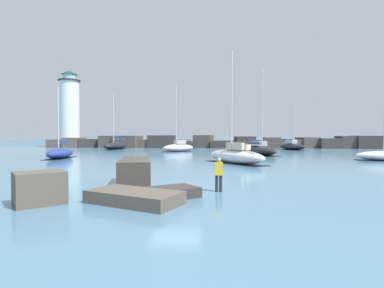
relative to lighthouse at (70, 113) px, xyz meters
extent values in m
plane|color=teal|center=(28.52, -46.89, -7.16)|extent=(600.00, 600.00, 0.00)
cube|color=teal|center=(28.52, 58.82, -7.15)|extent=(400.00, 116.00, 0.01)
cube|color=brown|center=(-1.96, -1.27, -6.34)|extent=(3.62, 3.24, 1.63)
cube|color=brown|center=(1.23, -0.46, -6.14)|extent=(3.61, 5.62, 2.03)
cube|color=#383330|center=(4.99, -0.60, -6.29)|extent=(5.56, 4.80, 1.75)
cube|color=#423D38|center=(9.02, -0.72, -5.96)|extent=(5.01, 4.60, 2.39)
cube|color=#4C443D|center=(12.88, -1.45, -5.94)|extent=(5.40, 5.07, 2.43)
cube|color=#4C443D|center=(15.93, -0.49, -6.35)|extent=(3.71, 4.76, 1.62)
cube|color=#383330|center=(19.92, -1.19, -5.91)|extent=(5.34, 4.30, 2.50)
cube|color=#383330|center=(24.11, -0.76, -6.51)|extent=(5.54, 4.70, 1.29)
cube|color=#4C443D|center=(28.34, -0.68, -5.89)|extent=(4.20, 4.49, 2.54)
cube|color=#383330|center=(32.31, -1.60, -6.44)|extent=(5.19, 5.45, 1.43)
cube|color=#383330|center=(36.57, -0.88, -6.02)|extent=(3.91, 5.45, 2.28)
cube|color=#423D38|center=(39.40, -0.40, -6.51)|extent=(3.13, 3.57, 1.29)
cube|color=#4C443D|center=(41.85, -0.87, -6.12)|extent=(3.79, 5.55, 2.08)
cube|color=#4C443D|center=(45.64, -0.52, -6.33)|extent=(5.31, 5.08, 1.65)
cube|color=#4C443D|center=(48.98, -0.46, -6.11)|extent=(3.82, 5.20, 2.09)
cube|color=#383330|center=(52.63, -1.36, -6.20)|extent=(4.97, 5.09, 1.92)
cube|color=#423D38|center=(56.32, -1.34, -5.97)|extent=(3.85, 5.06, 2.37)
cube|color=#383330|center=(59.45, -1.90, -5.94)|extent=(4.84, 5.50, 2.43)
cylinder|color=gray|center=(0.00, 0.00, -6.26)|extent=(5.26, 5.26, 1.80)
cylinder|color=white|center=(0.00, 0.00, 0.69)|extent=(3.90, 3.90, 12.11)
cylinder|color=#232328|center=(0.00, 0.00, 6.87)|extent=(4.48, 4.48, 0.25)
cylinder|color=silver|center=(0.00, 0.00, 7.57)|extent=(2.73, 2.73, 1.15)
cone|color=#194C38|center=(0.00, 0.00, 8.60)|extent=(3.31, 3.31, 0.90)
cube|color=brown|center=(23.90, -50.72, -6.55)|extent=(2.15, 2.12, 1.22)
cube|color=brown|center=(27.39, -50.37, -6.92)|extent=(3.94, 3.02, 0.48)
cube|color=#383330|center=(28.19, -49.52, -6.95)|extent=(3.43, 3.13, 0.42)
cube|color=#423D38|center=(26.35, -46.34, -6.48)|extent=(2.36, 4.18, 1.35)
cube|color=#4C443D|center=(23.29, -49.30, -6.74)|extent=(2.88, 3.41, 0.84)
ellipsoid|color=black|center=(36.37, -22.36, -6.58)|extent=(4.36, 7.85, 1.16)
cube|color=black|center=(36.37, -22.36, -7.14)|extent=(4.20, 7.48, 0.03)
cube|color=#B2B2B7|center=(36.26, -22.00, -5.68)|extent=(1.84, 2.52, 0.64)
cylinder|color=silver|center=(36.53, -22.90, -1.13)|extent=(0.12, 0.12, 9.73)
cylinder|color=#BCBCC1|center=(35.92, -20.92, -5.45)|extent=(1.31, 3.98, 0.10)
cube|color=navy|center=(35.92, -20.92, -5.35)|extent=(1.22, 3.42, 0.20)
ellipsoid|color=white|center=(32.34, -34.08, -6.53)|extent=(5.79, 6.95, 1.25)
cube|color=black|center=(32.34, -34.08, -7.14)|extent=(5.54, 6.63, 0.03)
cube|color=beige|center=(32.56, -34.37, -5.58)|extent=(2.12, 2.36, 0.64)
cylinder|color=silver|center=(32.02, -33.64, -1.37)|extent=(0.12, 0.12, 9.07)
cylinder|color=#BCBCC1|center=(33.19, -35.24, -5.35)|extent=(2.42, 3.26, 0.10)
cube|color=#4C4C51|center=(33.19, -35.24, -5.25)|extent=(2.15, 2.84, 0.20)
ellipsoid|color=white|center=(24.92, -15.22, -6.58)|extent=(5.33, 4.61, 1.15)
cube|color=black|center=(24.92, -15.22, -7.14)|extent=(5.10, 4.43, 0.03)
cube|color=#B2B2B7|center=(25.13, -15.07, -5.68)|extent=(1.88, 1.76, 0.64)
cylinder|color=silver|center=(24.61, -15.45, -1.42)|extent=(0.12, 0.12, 9.18)
cylinder|color=#BCBCC1|center=(25.77, -14.60, -5.45)|extent=(2.38, 1.78, 0.10)
cube|color=#4C4C51|center=(25.77, -14.60, -5.35)|extent=(2.09, 1.61, 0.20)
ellipsoid|color=black|center=(43.88, -8.99, -6.60)|extent=(4.74, 5.57, 1.12)
cube|color=black|center=(43.88, -8.99, -7.14)|extent=(4.56, 5.33, 0.03)
cube|color=#B2B2B7|center=(43.74, -8.77, -5.72)|extent=(1.89, 1.98, 0.64)
cylinder|color=silver|center=(44.10, -9.31, -2.30)|extent=(0.12, 0.12, 7.48)
cylinder|color=#BCBCC1|center=(43.31, -8.12, -5.49)|extent=(1.66, 2.44, 0.10)
cube|color=navy|center=(43.31, -8.12, -5.39)|extent=(1.51, 2.14, 0.20)
ellipsoid|color=navy|center=(13.56, -29.70, -6.60)|extent=(2.63, 5.81, 1.12)
cube|color=black|center=(13.56, -29.70, -7.14)|extent=(2.55, 5.52, 0.03)
cylinder|color=silver|center=(13.61, -30.12, -2.64)|extent=(0.12, 0.12, 6.79)
cylinder|color=#BCBCC1|center=(13.43, -28.59, -5.49)|extent=(0.46, 3.08, 0.10)
cube|color=navy|center=(13.43, -28.59, -5.39)|extent=(0.50, 2.63, 0.20)
ellipsoid|color=black|center=(12.90, -9.25, -6.55)|extent=(4.20, 6.35, 1.21)
cube|color=black|center=(12.90, -9.25, -7.14)|extent=(4.06, 6.06, 0.03)
cylinder|color=silver|center=(12.75, -9.66, -1.60)|extent=(0.12, 0.12, 8.69)
cylinder|color=#BCBCC1|center=(13.32, -8.14, -5.39)|extent=(1.24, 3.09, 0.10)
cube|color=navy|center=(13.32, -8.14, -5.29)|extent=(1.16, 2.67, 0.20)
sphere|color=red|center=(25.99, -10.15, -6.77)|extent=(0.78, 0.78, 0.78)
cylinder|color=black|center=(25.99, -10.15, -6.28)|extent=(0.04, 0.04, 0.20)
cylinder|color=#282833|center=(30.51, -47.80, -6.78)|extent=(0.14, 0.14, 0.75)
cylinder|color=#282833|center=(30.69, -47.80, -6.78)|extent=(0.14, 0.14, 0.75)
cube|color=yellow|center=(30.60, -47.80, -6.11)|extent=(0.36, 0.22, 0.60)
sphere|color=tan|center=(30.60, -47.80, -5.71)|extent=(0.20, 0.20, 0.20)
camera|label=1|loc=(30.36, -61.37, -4.58)|focal=28.00mm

